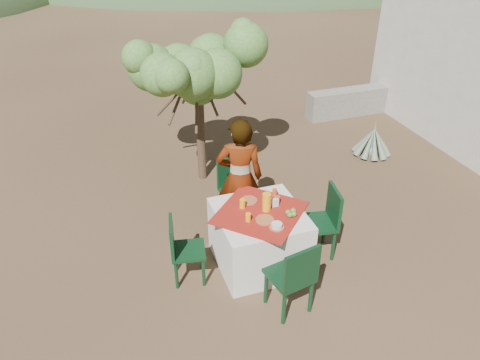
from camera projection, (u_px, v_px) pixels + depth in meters
name	position (u px, v px, depth m)	size (l,w,h in m)	color
ground	(265.00, 244.00, 6.19)	(160.00, 160.00, 0.00)	#382919
table	(259.00, 237.00, 5.72)	(1.30, 1.30, 0.76)	silver
chair_far	(234.00, 186.00, 6.50)	(0.48, 0.48, 0.90)	black
chair_near	(294.00, 276.00, 4.94)	(0.51, 0.51, 0.95)	black
chair_left	(182.00, 248.00, 5.42)	(0.46, 0.46, 0.84)	black
chair_right	(324.00, 219.00, 5.80)	(0.50, 0.50, 0.94)	black
person	(240.00, 177.00, 6.06)	(0.61, 0.40, 1.66)	#8C6651
shrub_tree	(201.00, 75.00, 6.84)	(1.82, 1.79, 2.14)	#4E3C27
agave	(373.00, 142.00, 8.20)	(0.69, 0.67, 0.72)	slate
stone_wall	(365.00, 100.00, 9.78)	(2.60, 0.35, 0.55)	gray
plate_far	(249.00, 200.00, 5.71)	(0.21, 0.21, 0.01)	brown
plate_near	(265.00, 220.00, 5.37)	(0.22, 0.22, 0.01)	brown
glass_far	(242.00, 204.00, 5.56)	(0.07, 0.07, 0.11)	#FFA510
glass_near	(248.00, 217.00, 5.34)	(0.06, 0.06, 0.10)	#FFA510
juice_pitcher	(267.00, 202.00, 5.49)	(0.10, 0.10, 0.23)	#FFA510
bowl_plate	(277.00, 227.00, 5.26)	(0.17, 0.17, 0.01)	brown
white_bowl	(277.00, 225.00, 5.24)	(0.13, 0.13, 0.05)	silver
jar_left	(277.00, 200.00, 5.64)	(0.07, 0.07, 0.11)	#C25222
jar_right	(275.00, 192.00, 5.79)	(0.06, 0.06, 0.10)	#C25222
napkin_holder	(275.00, 203.00, 5.60)	(0.08, 0.04, 0.10)	silver
fruit_cluster	(291.00, 213.00, 5.44)	(0.14, 0.13, 0.07)	#59792C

